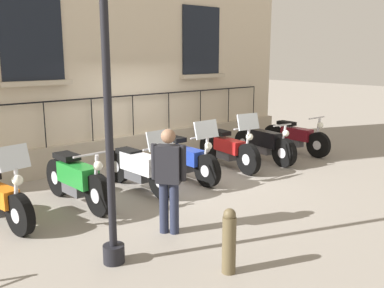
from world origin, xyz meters
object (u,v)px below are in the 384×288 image
object	(u,v)px
motorcycle_maroon	(295,137)
pedestrian_standing	(169,176)
motorcycle_blue	(184,159)
motorcycle_green	(77,180)
motorcycle_red	(229,149)
motorcycle_white	(140,168)
motorcycle_black	(264,144)
bollard	(229,241)

from	to	relation	value
motorcycle_maroon	pedestrian_standing	size ratio (longest dim) A/B	1.37
motorcycle_blue	motorcycle_maroon	distance (m)	3.90
motorcycle_green	motorcycle_red	world-z (taller)	motorcycle_red
motorcycle_white	motorcycle_maroon	distance (m)	5.06
motorcycle_white	motorcycle_red	bearing A→B (deg)	91.62
motorcycle_black	pedestrian_standing	world-z (taller)	pedestrian_standing
motorcycle_white	motorcycle_maroon	xyz separation A→B (m)	(0.00, 5.06, -0.02)
motorcycle_maroon	bollard	size ratio (longest dim) A/B	2.61
motorcycle_black	motorcycle_blue	bearing A→B (deg)	-91.60
motorcycle_blue	bollard	size ratio (longest dim) A/B	2.63
motorcycle_green	motorcycle_black	distance (m)	5.03
bollard	pedestrian_standing	bearing A→B (deg)	173.03
motorcycle_green	motorcycle_red	distance (m)	3.89
motorcycle_green	motorcycle_black	bearing A→B (deg)	89.47
motorcycle_white	pedestrian_standing	xyz separation A→B (m)	(2.04, -0.83, 0.44)
motorcycle_green	motorcycle_maroon	bearing A→B (deg)	90.00
motorcycle_white	motorcycle_maroon	bearing A→B (deg)	89.97
motorcycle_white	motorcycle_blue	size ratio (longest dim) A/B	0.97
motorcycle_green	pedestrian_standing	size ratio (longest dim) A/B	1.36
motorcycle_white	motorcycle_maroon	world-z (taller)	motorcycle_white
motorcycle_maroon	motorcycle_blue	bearing A→B (deg)	-90.36
motorcycle_black	motorcycle_green	bearing A→B (deg)	-90.53
motorcycle_red	pedestrian_standing	distance (m)	4.02
motorcycle_green	motorcycle_white	world-z (taller)	motorcycle_white
motorcycle_white	motorcycle_red	size ratio (longest dim) A/B	0.97
motorcycle_blue	motorcycle_black	bearing A→B (deg)	88.40
motorcycle_green	motorcycle_white	size ratio (longest dim) A/B	1.02
motorcycle_red	motorcycle_black	bearing A→B (deg)	83.92
motorcycle_red	pedestrian_standing	world-z (taller)	pedestrian_standing
motorcycle_green	motorcycle_red	xyz separation A→B (m)	(-0.07, 3.89, -0.01)
motorcycle_black	motorcycle_maroon	world-z (taller)	motorcycle_maroon
motorcycle_white	bollard	xyz separation A→B (m)	(3.48, -1.00, -0.03)
pedestrian_standing	motorcycle_white	bearing A→B (deg)	157.97
motorcycle_blue	motorcycle_maroon	bearing A→B (deg)	89.64
motorcycle_white	motorcycle_red	xyz separation A→B (m)	(-0.07, 2.56, -0.00)
motorcycle_white	motorcycle_blue	xyz separation A→B (m)	(-0.02, 1.16, -0.00)
motorcycle_maroon	pedestrian_standing	distance (m)	6.25
motorcycle_blue	bollard	bearing A→B (deg)	-31.75
motorcycle_green	bollard	bearing A→B (deg)	5.35
motorcycle_white	pedestrian_standing	world-z (taller)	pedestrian_standing
motorcycle_green	motorcycle_maroon	xyz separation A→B (m)	(0.00, 6.39, -0.03)
motorcycle_blue	pedestrian_standing	distance (m)	2.90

